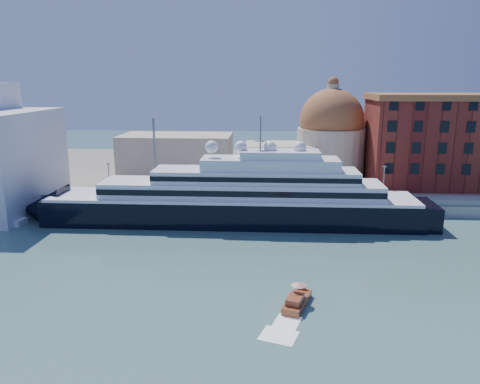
{
  "coord_description": "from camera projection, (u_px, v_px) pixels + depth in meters",
  "views": [
    {
      "loc": [
        5.02,
        -68.59,
        28.61
      ],
      "look_at": [
        -0.11,
        18.0,
        7.73
      ],
      "focal_mm": 35.0,
      "sensor_mm": 36.0,
      "label": 1
    }
  ],
  "objects": [
    {
      "name": "ground",
      "position": [
        234.0,
        266.0,
        73.55
      ],
      "size": [
        400.0,
        400.0,
        0.0
      ],
      "primitive_type": "plane",
      "color": "#355C5A",
      "rests_on": "ground"
    },
    {
      "name": "quay",
      "position": [
        245.0,
        203.0,
        106.26
      ],
      "size": [
        180.0,
        10.0,
        2.5
      ],
      "primitive_type": "cube",
      "color": "gray",
      "rests_on": "ground"
    },
    {
      "name": "land",
      "position": [
        251.0,
        170.0,
        146.11
      ],
      "size": [
        260.0,
        72.0,
        2.0
      ],
      "primitive_type": "cube",
      "color": "slate",
      "rests_on": "ground"
    },
    {
      "name": "quay_fence",
      "position": [
        244.0,
        200.0,
        101.46
      ],
      "size": [
        180.0,
        0.1,
        1.2
      ],
      "primitive_type": "cube",
      "color": "slate",
      "rests_on": "quay"
    },
    {
      "name": "superyacht",
      "position": [
        220.0,
        202.0,
        95.1
      ],
      "size": [
        85.05,
        11.79,
        25.42
      ],
      "color": "black",
      "rests_on": "ground"
    },
    {
      "name": "service_barge",
      "position": [
        0.0,
        221.0,
        94.76
      ],
      "size": [
        10.57,
        3.97,
        2.34
      ],
      "rotation": [
        0.0,
        0.0,
        -0.05
      ],
      "color": "white",
      "rests_on": "ground"
    },
    {
      "name": "water_taxi",
      "position": [
        297.0,
        301.0,
        60.43
      ],
      "size": [
        4.32,
        7.17,
        3.23
      ],
      "rotation": [
        0.0,
        0.0,
        -0.33
      ],
      "color": "maroon",
      "rests_on": "ground"
    },
    {
      "name": "warehouse",
      "position": [
        454.0,
        140.0,
        117.8
      ],
      "size": [
        43.0,
        19.0,
        23.25
      ],
      "color": "maroon",
      "rests_on": "land"
    },
    {
      "name": "church",
      "position": [
        273.0,
        147.0,
        126.65
      ],
      "size": [
        66.0,
        18.0,
        25.5
      ],
      "color": "beige",
      "rests_on": "land"
    },
    {
      "name": "lamp_posts",
      "position": [
        187.0,
        167.0,
        103.29
      ],
      "size": [
        120.8,
        2.4,
        18.0
      ],
      "color": "slate",
      "rests_on": "quay"
    }
  ]
}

